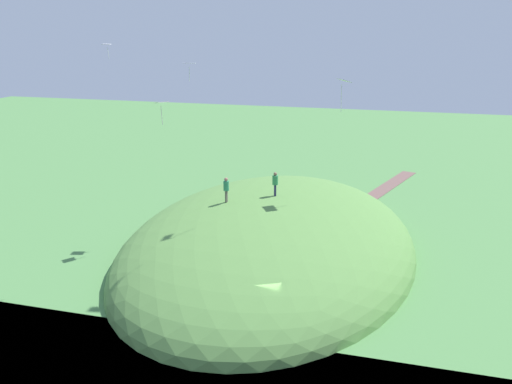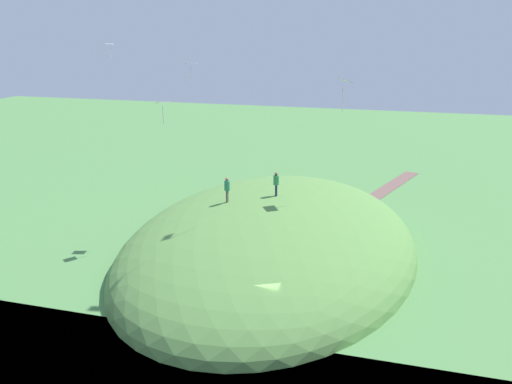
% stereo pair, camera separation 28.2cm
% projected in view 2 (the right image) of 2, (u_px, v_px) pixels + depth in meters
% --- Properties ---
extents(ground_plane, '(160.00, 160.00, 0.00)m').
position_uv_depth(ground_plane, '(260.00, 317.00, 29.41)').
color(ground_plane, '#508747').
extents(grass_hill, '(29.50, 19.77, 7.42)m').
position_uv_depth(grass_hill, '(271.00, 249.00, 38.39)').
color(grass_hill, '#5A8C44').
rests_on(grass_hill, ground_plane).
extents(dirt_path, '(15.02, 5.99, 0.04)m').
position_uv_depth(dirt_path, '(386.00, 189.00, 52.59)').
color(dirt_path, brown).
rests_on(dirt_path, ground_plane).
extents(person_watching_kites, '(0.53, 0.53, 1.69)m').
position_uv_depth(person_watching_kites, '(276.00, 181.00, 37.75)').
color(person_watching_kites, '#28284F').
rests_on(person_watching_kites, grass_hill).
extents(person_walking_path, '(0.41, 0.41, 1.72)m').
position_uv_depth(person_walking_path, '(227.00, 187.00, 36.94)').
color(person_walking_path, '#565248').
rests_on(person_walking_path, grass_hill).
extents(kite_0, '(1.20, 1.11, 2.18)m').
position_uv_depth(kite_0, '(345.00, 82.00, 35.69)').
color(kite_0, white).
extents(kite_4, '(1.03, 0.97, 1.60)m').
position_uv_depth(kite_4, '(163.00, 103.00, 36.98)').
color(kite_4, white).
extents(kite_5, '(1.01, 0.86, 1.08)m').
position_uv_depth(kite_5, '(109.00, 45.00, 40.31)').
color(kite_5, white).
extents(kite_6, '(0.80, 0.98, 1.27)m').
position_uv_depth(kite_6, '(191.00, 64.00, 38.13)').
color(kite_6, white).
extents(mooring_post, '(0.14, 0.14, 0.88)m').
position_uv_depth(mooring_post, '(290.00, 341.00, 26.39)').
color(mooring_post, brown).
rests_on(mooring_post, ground_plane).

